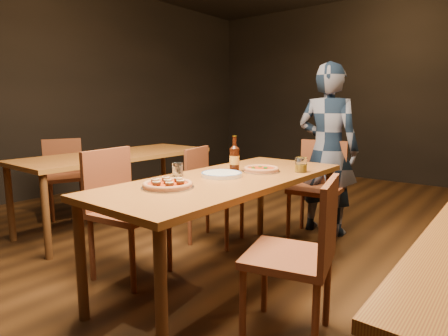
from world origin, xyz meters
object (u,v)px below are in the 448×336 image
Objects in this scene: chair_main_nw at (130,212)px; diner at (327,150)px; chair_end at (316,188)px; water_glass at (178,169)px; table_left at (117,160)px; beer_bottle at (234,159)px; chair_nbr_left at (66,177)px; pizza_margherita at (261,169)px; table_main at (228,187)px; pizza_meatball at (168,184)px; chair_main_sw at (216,194)px; plate_stack at (222,174)px; amber_glass at (301,165)px; chair_main_e at (288,255)px.

diner reaches higher than chair_main_nw.
diner reaches higher than chair_end.
chair_end is 1.48m from water_glass.
table_left is 7.62× the size of beer_bottle.
pizza_margherita is at bearing -64.05° from chair_nbr_left.
chair_main_nw is at bearing -145.49° from table_main.
water_glass is at bearing -19.50° from table_left.
chair_nbr_left is at bearing 165.31° from pizza_meatball.
pizza_meatball is (-0.18, -1.69, 0.30)m from chair_end.
plate_stack is (0.50, -0.54, 0.31)m from chair_main_sw.
chair_main_nw is 1.73m from chair_end.
water_glass is (0.25, -0.73, 0.35)m from chair_main_sw.
pizza_meatball is at bearing -87.82° from beer_bottle.
chair_nbr_left is (-2.41, 0.11, -0.23)m from table_main.
beer_bottle is at bearing -66.68° from chair_nbr_left.
amber_glass is at bearing 35.90° from beer_bottle.
chair_nbr_left reaches higher than table_main.
water_glass is 0.91m from amber_glass.
chair_end is 3.37× the size of pizza_margherita.
water_glass is at bearing 126.52° from pizza_meatball.
table_left is 2.03m from chair_end.
chair_nbr_left is (-0.71, -0.19, -0.23)m from table_left.
beer_bottle is (-0.03, 0.70, 0.07)m from pizza_meatball.
water_glass reaches higher than table_main.
water_glass is at bearing 72.61° from diner.
pizza_margherita is at bearing -101.10° from chair_end.
chair_end is (1.81, 0.89, -0.20)m from table_left.
chair_nbr_left is 2.86m from diner.
chair_main_e is 1.02× the size of chair_nbr_left.
diner is (1.81, 1.12, 0.14)m from table_left.
amber_glass is (0.35, 0.50, 0.04)m from plate_stack.
table_left is 1.81m from pizza_meatball.
plate_stack is at bearing -71.88° from chair_nbr_left.
table_main is 0.51m from pizza_meatball.
plate_stack is at bearing -10.67° from table_left.
chair_main_sw is 1.16m from diner.
beer_bottle is 0.45m from water_glass.
chair_main_sw is 9.50× the size of water_glass.
beer_bottle reaches higher than table_left.
beer_bottle is 0.50m from amber_glass.
chair_nbr_left is at bearing -113.32° from chair_main_e.
water_glass is (-0.96, 0.14, 0.34)m from chair_main_e.
diner reaches higher than amber_glass.
table_main is at bearing -103.08° from chair_end.
chair_main_nw is 3.39× the size of plate_stack.
beer_bottle is at bearing -144.10° from amber_glass.
pizza_meatball is 1.93m from diner.
chair_end is 1.06× the size of chair_nbr_left.
plate_stack is (-0.05, -0.01, 0.09)m from table_main.
chair_nbr_left is 2.76m from amber_glass.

